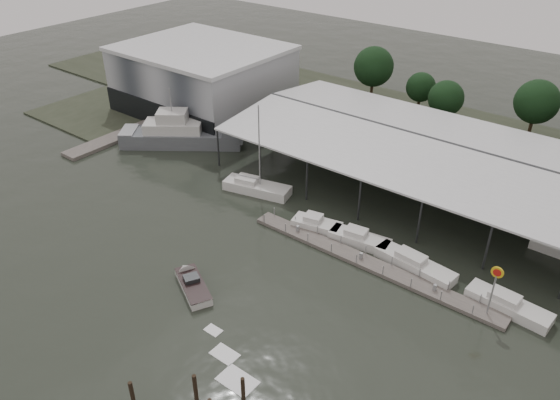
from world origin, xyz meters
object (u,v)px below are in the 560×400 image
Objects in this scene: grey_trawler at (182,135)px; white_sailboat at (256,187)px; speedboat_underway at (192,283)px; shell_fuel_sign at (495,282)px.

white_sailboat is at bearing -49.26° from grey_trawler.
white_sailboat is (17.23, -3.88, -0.93)m from grey_trawler.
grey_trawler is 1.04× the size of speedboat_underway.
grey_trawler reaches higher than shell_fuel_sign.
grey_trawler is 1.44× the size of white_sailboat.
white_sailboat is at bearing -41.35° from speedboat_underway.
speedboat_underway is (23.98, -21.41, -1.19)m from grey_trawler.
white_sailboat is 18.79m from speedboat_underway.
speedboat_underway is at bearing -150.66° from shell_fuel_sign.
grey_trawler is at bearing -14.18° from speedboat_underway.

